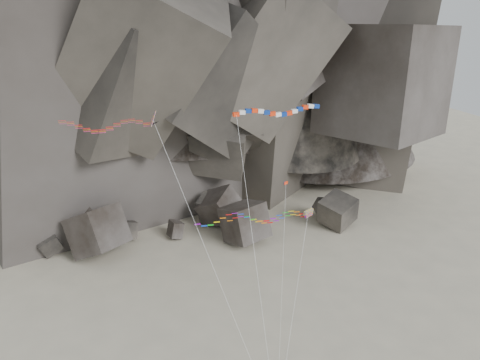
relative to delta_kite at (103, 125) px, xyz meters
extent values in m
plane|color=#ABA18A|center=(13.71, -3.24, -29.85)|extent=(260.00, 260.00, 0.00)
cube|color=#47423F|center=(22.40, 26.53, -26.59)|extent=(9.43, 9.70, 8.25)
cube|color=#47423F|center=(-5.18, 33.30, -26.81)|extent=(7.23, 7.90, 8.65)
cube|color=#47423F|center=(19.35, 34.17, -27.27)|extent=(9.97, 8.85, 9.07)
cube|color=#47423F|center=(-12.13, 30.90, -28.24)|extent=(5.28, 5.50, 5.09)
cube|color=#47423F|center=(-3.48, 27.81, -26.26)|extent=(11.62, 12.12, 10.16)
cube|color=#47423F|center=(1.63, 33.03, -28.32)|extent=(3.98, 4.36, 4.37)
cube|color=#47423F|center=(41.09, 31.48, -28.48)|extent=(4.57, 5.73, 4.89)
cube|color=#47423F|center=(41.79, 27.89, -27.33)|extent=(8.57, 8.83, 7.32)
cube|color=#47423F|center=(10.24, 31.58, -28.35)|extent=(3.36, 3.70, 3.69)
cube|color=#47423F|center=(18.66, 35.59, -27.14)|extent=(7.88, 7.76, 6.51)
cylinder|color=silver|center=(9.67, -7.46, -13.97)|extent=(9.32, 14.78, 28.49)
cube|color=red|center=(14.20, 0.85, 0.10)|extent=(0.71, 0.50, 0.45)
cube|color=white|center=(14.90, 0.88, 0.29)|extent=(0.74, 0.50, 0.50)
cube|color=navy|center=(15.60, 0.87, 0.41)|extent=(0.76, 0.51, 0.54)
cube|color=red|center=(16.31, 0.83, 0.42)|extent=(0.76, 0.51, 0.54)
cube|color=white|center=(17.01, 0.79, 0.33)|extent=(0.75, 0.50, 0.51)
cube|color=navy|center=(17.71, 0.77, 0.15)|extent=(0.72, 0.50, 0.46)
cube|color=red|center=(18.42, 0.79, -0.04)|extent=(0.74, 0.50, 0.49)
cube|color=white|center=(19.12, 0.85, -0.18)|extent=(0.76, 0.51, 0.53)
cube|color=navy|center=(19.82, 0.96, -0.22)|extent=(0.77, 0.51, 0.54)
cube|color=red|center=(20.53, 1.10, -0.15)|extent=(0.75, 0.50, 0.52)
cube|color=white|center=(21.23, 1.24, 0.01)|extent=(0.73, 0.50, 0.48)
cube|color=navy|center=(21.93, 1.38, 0.21)|extent=(0.73, 0.50, 0.48)
cube|color=red|center=(22.64, 1.48, 0.37)|extent=(0.76, 0.50, 0.52)
cube|color=white|center=(23.34, 1.54, 0.43)|extent=(0.77, 0.51, 0.54)
cube|color=navy|center=(24.04, 1.55, 0.39)|extent=(0.76, 0.51, 0.53)
cylinder|color=silver|center=(14.25, -7.09, -14.05)|extent=(0.14, 15.51, 28.33)
cube|color=yellow|center=(22.62, -1.09, -11.83)|extent=(1.39, 1.01, 0.79)
cube|color=#0CB219|center=(22.62, -1.28, -12.13)|extent=(1.16, 0.79, 0.54)
cylinder|color=silver|center=(18.47, -7.96, -20.02)|extent=(8.35, 13.78, 16.40)
cube|color=red|center=(18.80, -3.25, -6.95)|extent=(0.49, 0.27, 0.34)
cube|color=navy|center=(18.63, -3.24, -6.95)|extent=(0.19, 0.12, 0.35)
cylinder|color=silver|center=(16.56, -9.04, -17.58)|extent=(4.52, 11.60, 21.27)
camera|label=1|loc=(1.48, -48.46, 11.02)|focal=35.00mm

